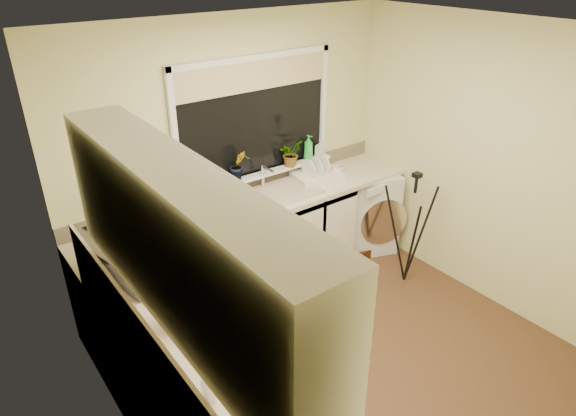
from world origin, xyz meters
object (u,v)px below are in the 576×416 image
Objects in this scene: laptop at (201,217)px; soap_bottle_green at (308,147)px; plant_d at (291,153)px; plant_a at (203,179)px; microwave at (137,252)px; washing_machine at (362,209)px; plant_b at (238,165)px; soap_bottle_clear at (320,148)px; dish_rack at (317,176)px; tripod at (410,229)px; steel_jar at (209,391)px; cup_back at (337,171)px; kettle at (181,310)px.

laptop is 1.39m from soap_bottle_green.
plant_a is at bearing 179.54° from plant_d.
soap_bottle_green reaches higher than laptop.
washing_machine is at bearing -93.70° from microwave.
plant_b reaches higher than soap_bottle_clear.
soap_bottle_clear is (0.16, 0.16, 0.20)m from dish_rack.
soap_bottle_green is (-0.55, 0.25, 0.74)m from washing_machine.
washing_machine is 3.20× the size of plant_b.
microwave is at bearing -143.53° from plant_a.
tripod is 6.63× the size of soap_bottle_clear.
microwave is (-0.66, -0.35, 0.10)m from laptop.
microwave is (-2.43, 0.35, 0.50)m from tripod.
dish_rack is at bearing -7.81° from plant_a.
steel_jar is (-2.70, -1.66, 0.52)m from washing_machine.
tripod reaches higher than dish_rack.
steel_jar is 2.14m from plant_a.
plant_d is 0.38m from soap_bottle_clear.
laptop is 1.32m from dish_rack.
soap_bottle_clear is at bearing 55.39° from dish_rack.
soap_bottle_green reaches higher than cup_back.
plant_a reaches higher than laptop.
soap_bottle_clear is at bearing -6.00° from soap_bottle_green.
tripod is 4.68× the size of plant_d.
plant_a reaches higher than microwave.
kettle is at bearing 166.54° from microwave.
kettle is 2.51m from soap_bottle_clear.
laptop reaches higher than kettle.
laptop is 3.66× the size of steel_jar.
kettle is at bearing -153.68° from cup_back.
tripod is 2.77m from steel_jar.
kettle is 1.00× the size of plant_a.
plant_b reaches higher than microwave.
soap_bottle_clear is (2.15, 1.29, 0.13)m from kettle.
tripod is 10.27× the size of steel_jar.
plant_a is at bearing -178.71° from plant_b.
dish_rack is 1.86× the size of soap_bottle_green.
washing_machine is 2.66m from microwave.
plant_d is (-0.67, 0.96, 0.61)m from tripod.
soap_bottle_green is 0.36m from cup_back.
soap_bottle_green reaches higher than soap_bottle_clear.
soap_bottle_green reaches higher than kettle.
microwave is 2.82× the size of plant_a.
cup_back is (0.05, -0.20, -0.19)m from soap_bottle_clear.
washing_machine is 7.85× the size of steel_jar.
steel_jar is 2.34m from plant_b.
soap_bottle_clear is 0.28m from cup_back.
soap_bottle_green is at bearing 92.72° from dish_rack.
dish_rack is 1.65× the size of plant_b.
laptop is 3.17× the size of cup_back.
soap_bottle_green is (-0.43, 0.99, 0.60)m from tripod.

